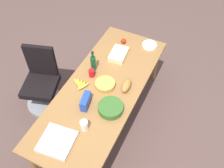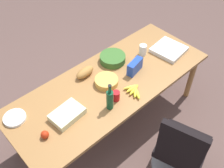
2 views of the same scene
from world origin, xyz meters
name	(u,v)px [view 1 (image 1 of 2)]	position (x,y,z in m)	size (l,w,h in m)	color
ground_plane	(104,120)	(0.00, 0.00, 0.00)	(10.00, 10.00, 0.00)	brown
conference_table	(102,92)	(0.00, 0.00, 0.68)	(2.39, 0.95, 0.74)	olive
office_chair	(42,85)	(-0.07, 0.98, 0.38)	(0.60, 0.60, 1.00)	gray
mayo_jar	(84,125)	(-0.61, -0.09, 0.81)	(0.09, 0.09, 0.14)	white
red_solo_cup	(92,73)	(0.13, 0.22, 0.80)	(0.08, 0.08, 0.11)	red
sheet_cake	(119,54)	(0.64, 0.06, 0.78)	(0.32, 0.22, 0.07)	beige
bread_loaf	(126,85)	(0.15, -0.27, 0.79)	(0.24, 0.11, 0.10)	#A97336
banana_bunch	(80,84)	(-0.08, 0.27, 0.77)	(0.18, 0.24, 0.04)	yellow
wine_bottle	(93,63)	(0.25, 0.26, 0.87)	(0.09, 0.09, 0.32)	#12472A
chip_bag_blue	(86,101)	(-0.32, 0.06, 0.82)	(0.22, 0.08, 0.15)	#1E42AB
pizza_box	(57,142)	(-0.90, 0.09, 0.77)	(0.36, 0.36, 0.05)	silver
salad_bowl	(111,108)	(-0.25, -0.24, 0.79)	(0.31, 0.31, 0.08)	#366428
paper_plate_stack	(149,45)	(1.03, -0.26, 0.76)	(0.22, 0.22, 0.03)	white
chip_bowl	(105,84)	(0.05, -0.02, 0.78)	(0.26, 0.26, 0.07)	gold
apple_red	(123,41)	(0.93, 0.12, 0.78)	(0.08, 0.08, 0.08)	#B3290F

